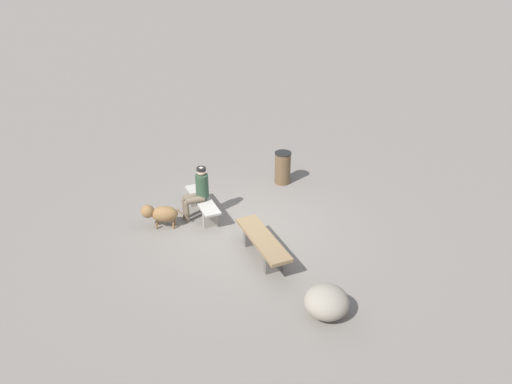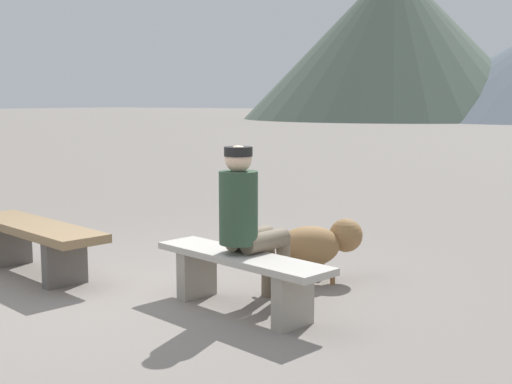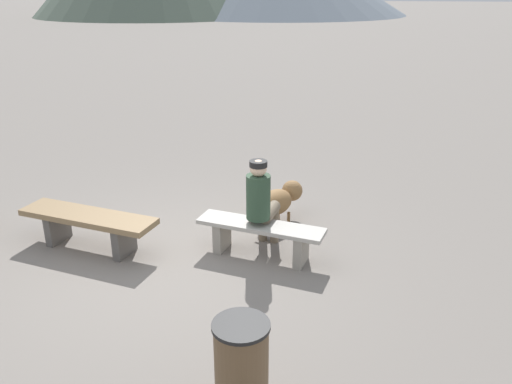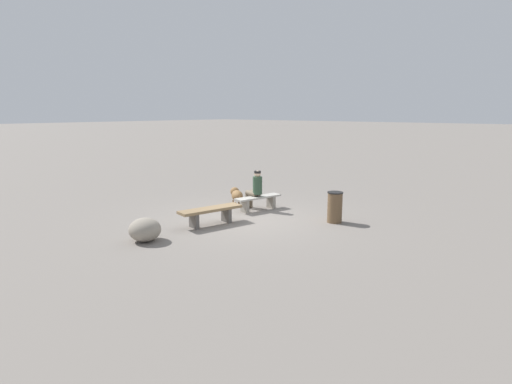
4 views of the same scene
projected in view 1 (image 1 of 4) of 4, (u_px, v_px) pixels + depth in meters
The scene contains 7 objects.
ground at pixel (243, 231), 11.07m from camera, with size 210.00×210.00×0.06m, color gray.
bench_left at pixel (263, 242), 9.96m from camera, with size 1.85×0.82×0.47m.
bench_right at pixel (203, 204), 11.46m from camera, with size 1.61×0.69×0.44m.
seated_person at pixel (198, 190), 11.22m from camera, with size 0.38×0.63×1.25m.
dog at pixel (160, 213), 11.00m from camera, with size 0.67×0.80×0.55m.
trash_bin at pixel (283, 168), 12.90m from camera, with size 0.43×0.43×0.86m.
boulder at pixel (326, 302), 8.48m from camera, with size 0.76×0.78×0.56m, color gray.
Camera 1 is at (-7.80, 5.22, 5.91)m, focal length 34.88 mm.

